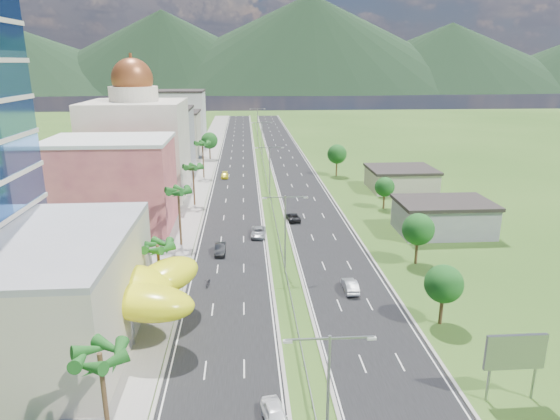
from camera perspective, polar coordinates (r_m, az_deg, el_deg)
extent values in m
plane|color=#2D5119|center=(60.04, 1.37, -11.04)|extent=(500.00, 500.00, 0.00)
cube|color=black|center=(145.65, -4.95, 5.48)|extent=(11.00, 260.00, 0.04)
cube|color=black|center=(146.19, 0.97, 5.58)|extent=(11.00, 260.00, 0.04)
cube|color=gray|center=(146.10, -8.69, 5.41)|extent=(7.00, 260.00, 0.12)
cube|color=gray|center=(127.99, -1.68, 4.27)|extent=(0.08, 216.00, 0.28)
cube|color=gray|center=(228.68, -2.80, 9.63)|extent=(0.10, 0.12, 0.70)
cylinder|color=gray|center=(36.14, 5.46, -21.63)|extent=(0.20, 0.20, 11.00)
cube|color=gray|center=(32.94, 3.17, -14.54)|extent=(2.88, 0.12, 0.12)
cube|color=gray|center=(33.39, 8.23, -14.23)|extent=(2.88, 0.12, 0.12)
cube|color=silver|center=(32.87, 0.87, -14.79)|extent=(0.60, 0.25, 0.18)
cube|color=silver|center=(33.72, 10.42, -14.21)|extent=(0.60, 0.25, 0.18)
cylinder|color=gray|center=(67.00, 0.59, -2.89)|extent=(0.20, 0.20, 11.00)
cube|color=gray|center=(65.32, -0.65, 1.46)|extent=(2.88, 0.12, 0.12)
cube|color=gray|center=(65.55, 1.86, 1.51)|extent=(2.88, 0.12, 0.12)
cube|color=silver|center=(65.29, -1.77, 1.36)|extent=(0.60, 0.25, 0.18)
cube|color=silver|center=(65.72, 2.97, 1.44)|extent=(0.60, 0.25, 0.18)
cylinder|color=gray|center=(105.48, -1.18, 4.33)|extent=(0.20, 0.20, 11.00)
cube|color=gray|center=(104.42, -1.99, 7.16)|extent=(2.88, 0.12, 0.12)
cube|color=gray|center=(104.57, -0.40, 7.19)|extent=(2.88, 0.12, 0.12)
cube|color=silver|center=(104.40, -2.70, 7.10)|extent=(0.60, 0.25, 0.18)
cube|color=silver|center=(104.67, 0.30, 7.14)|extent=(0.60, 0.25, 0.18)
cylinder|color=gray|center=(149.72, -2.08, 7.96)|extent=(0.20, 0.20, 11.00)
cube|color=gray|center=(148.98, -2.66, 9.97)|extent=(2.88, 0.12, 0.12)
cube|color=gray|center=(149.08, -1.54, 9.99)|extent=(2.88, 0.12, 0.12)
cube|color=silver|center=(148.97, -3.16, 9.92)|extent=(0.60, 0.25, 0.18)
cube|color=silver|center=(149.16, -1.04, 9.96)|extent=(0.60, 0.25, 0.18)
cylinder|color=gray|center=(194.32, -2.58, 9.93)|extent=(0.20, 0.20, 11.00)
cube|color=gray|center=(193.75, -3.03, 11.48)|extent=(2.88, 0.12, 0.12)
cube|color=gray|center=(193.82, -2.16, 11.50)|extent=(2.88, 0.12, 0.12)
cube|color=silver|center=(193.74, -3.42, 11.45)|extent=(0.60, 0.25, 0.18)
cube|color=silver|center=(193.88, -1.78, 11.47)|extent=(0.60, 0.25, 0.18)
cylinder|color=gray|center=(60.13, -22.23, -10.19)|extent=(0.50, 0.50, 4.00)
cylinder|color=gray|center=(54.01, -16.60, -12.74)|extent=(0.50, 0.50, 4.00)
cylinder|color=gray|center=(52.54, -21.68, -14.15)|extent=(0.50, 0.50, 4.00)
cylinder|color=gray|center=(57.95, -13.61, -10.39)|extent=(0.50, 0.50, 4.00)
cube|color=#B44A57|center=(90.28, -18.63, 2.67)|extent=(20.00, 15.00, 15.00)
cube|color=beige|center=(111.77, -15.92, 6.75)|extent=(20.00, 20.00, 20.00)
cylinder|color=beige|center=(110.52, -16.40, 12.63)|extent=(10.00, 10.00, 3.00)
sphere|color=brown|center=(110.39, -16.53, 14.18)|extent=(8.40, 8.40, 8.40)
cube|color=gray|center=(136.18, -13.39, 7.74)|extent=(16.00, 15.00, 16.00)
cube|color=#BEB59C|center=(157.93, -12.13, 8.43)|extent=(16.00, 15.00, 13.00)
cube|color=silver|center=(180.28, -11.20, 10.25)|extent=(16.00, 15.00, 18.00)
cylinder|color=gray|center=(48.13, 22.67, -17.87)|extent=(0.24, 0.24, 3.20)
cylinder|color=gray|center=(49.94, 26.97, -17.10)|extent=(0.24, 0.24, 3.20)
cube|color=#D85919|center=(47.47, 25.31, -14.45)|extent=(5.20, 0.35, 3.20)
cube|color=gray|center=(88.43, 18.15, -0.93)|extent=(15.00, 10.00, 5.00)
cube|color=#BEB59C|center=(116.41, 13.64, 3.37)|extent=(14.00, 12.00, 4.40)
cylinder|color=#47301C|center=(40.23, -19.32, -20.34)|extent=(0.36, 0.36, 8.50)
cylinder|color=#47301C|center=(60.87, -13.60, -7.22)|extent=(0.36, 0.36, 7.50)
cylinder|color=#47301C|center=(79.17, -11.38, -0.91)|extent=(0.36, 0.36, 9.00)
cylinder|color=#47301C|center=(101.33, -9.82, 2.71)|extent=(0.36, 0.36, 8.00)
cylinder|color=#47301C|center=(125.59, -8.77, 5.61)|extent=(0.36, 0.36, 8.80)
cylinder|color=#47301C|center=(150.47, -8.02, 6.68)|extent=(0.40, 0.40, 4.90)
sphere|color=#1B581C|center=(149.97, -8.07, 7.87)|extent=(4.90, 4.90, 4.90)
cylinder|color=#47301C|center=(58.40, 17.98, -10.43)|extent=(0.40, 0.40, 4.20)
sphere|color=#1B581C|center=(57.26, 18.22, -8.02)|extent=(4.20, 4.20, 4.20)
cylinder|color=#47301C|center=(73.87, 15.35, -4.29)|extent=(0.40, 0.40, 4.55)
sphere|color=#1B581C|center=(72.92, 15.52, -2.14)|extent=(4.55, 4.55, 4.55)
cylinder|color=#47301C|center=(100.26, 11.80, 1.23)|extent=(0.40, 0.40, 3.85)
sphere|color=#1B581C|center=(99.65, 11.88, 2.60)|extent=(3.85, 3.85, 3.85)
cylinder|color=#47301C|center=(127.67, 6.48, 4.98)|extent=(0.40, 0.40, 4.90)
sphere|color=#1B581C|center=(127.09, 6.53, 6.38)|extent=(4.90, 4.90, 4.90)
imported|color=white|center=(42.91, -0.54, -22.44)|extent=(2.52, 4.67, 1.51)
imported|color=black|center=(75.94, -6.85, -4.42)|extent=(1.59, 4.50, 1.48)
imported|color=#9CA0A4|center=(82.78, -2.49, -2.54)|extent=(2.69, 5.28, 1.43)
imported|color=yellow|center=(125.52, -6.33, 3.96)|extent=(1.82, 4.43, 1.28)
imported|color=#AAACB2|center=(64.14, 8.02, -8.54)|extent=(1.58, 4.51, 1.49)
imported|color=black|center=(90.98, 1.49, -0.79)|extent=(2.62, 4.89, 1.31)
imported|color=black|center=(65.56, -8.23, -8.07)|extent=(0.93, 2.05, 1.27)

